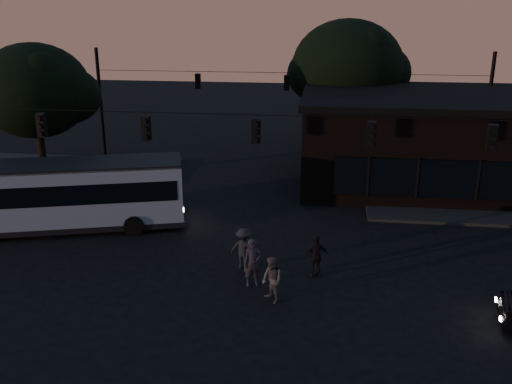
# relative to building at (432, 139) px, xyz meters

# --- Properties ---
(ground) EXTENTS (120.00, 120.00, 0.00)m
(ground) POSITION_rel_building_xyz_m (-9.00, -15.97, -2.71)
(ground) COLOR black
(ground) RESTS_ON ground
(sidewalk_far_right) EXTENTS (14.00, 10.00, 0.15)m
(sidewalk_far_right) POSITION_rel_building_xyz_m (3.00, -1.97, -2.63)
(sidewalk_far_right) COLOR black
(sidewalk_far_right) RESTS_ON ground
(sidewalk_far_left) EXTENTS (14.00, 10.00, 0.15)m
(sidewalk_far_left) POSITION_rel_building_xyz_m (-23.00, -1.97, -2.63)
(sidewalk_far_left) COLOR black
(sidewalk_far_left) RESTS_ON ground
(building) EXTENTS (15.40, 10.41, 5.40)m
(building) POSITION_rel_building_xyz_m (0.00, 0.00, 0.00)
(building) COLOR black
(building) RESTS_ON ground
(tree_behind) EXTENTS (7.60, 7.60, 9.43)m
(tree_behind) POSITION_rel_building_xyz_m (-5.00, 6.03, 3.48)
(tree_behind) COLOR black
(tree_behind) RESTS_ON ground
(tree_left) EXTENTS (6.40, 6.40, 8.30)m
(tree_left) POSITION_rel_building_xyz_m (-23.00, -2.97, 2.86)
(tree_left) COLOR black
(tree_left) RESTS_ON ground
(signal_rig_near) EXTENTS (26.24, 0.30, 7.50)m
(signal_rig_near) POSITION_rel_building_xyz_m (-9.00, -11.97, 1.74)
(signal_rig_near) COLOR black
(signal_rig_near) RESTS_ON ground
(signal_rig_far) EXTENTS (26.24, 0.30, 7.50)m
(signal_rig_far) POSITION_rel_building_xyz_m (-9.00, 4.03, 1.50)
(signal_rig_far) COLOR black
(signal_rig_far) RESTS_ON ground
(bus) EXTENTS (11.97, 5.87, 3.29)m
(bus) POSITION_rel_building_xyz_m (-18.70, -9.86, -0.86)
(bus) COLOR gray
(bus) RESTS_ON ground
(pedestrian_a) EXTENTS (0.80, 0.64, 1.90)m
(pedestrian_a) POSITION_rel_building_xyz_m (-8.83, -14.38, -1.76)
(pedestrian_a) COLOR #27222B
(pedestrian_a) RESTS_ON ground
(pedestrian_b) EXTENTS (1.04, 1.07, 1.73)m
(pedestrian_b) POSITION_rel_building_xyz_m (-7.96, -15.55, -1.84)
(pedestrian_b) COLOR #4F4948
(pedestrian_b) RESTS_ON ground
(pedestrian_c) EXTENTS (1.14, 0.80, 1.79)m
(pedestrian_c) POSITION_rel_building_xyz_m (-6.44, -13.37, -1.81)
(pedestrian_c) COLOR black
(pedestrian_c) RESTS_ON ground
(pedestrian_d) EXTENTS (1.25, 0.89, 1.75)m
(pedestrian_d) POSITION_rel_building_xyz_m (-9.39, -12.93, -1.83)
(pedestrian_d) COLOR black
(pedestrian_d) RESTS_ON ground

